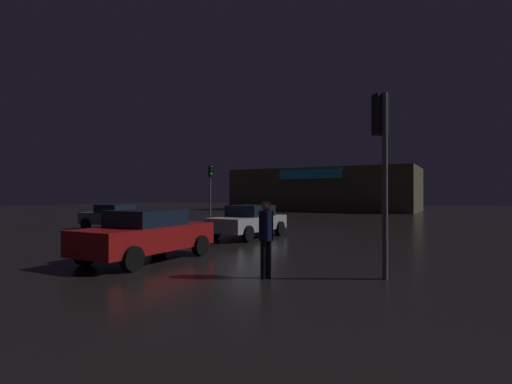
% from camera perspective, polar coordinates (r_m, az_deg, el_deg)
% --- Properties ---
extents(ground_plane, '(120.00, 120.00, 0.00)m').
position_cam_1_polar(ground_plane, '(19.28, -1.82, -6.17)').
color(ground_plane, black).
extents(store_building, '(21.76, 10.12, 5.07)m').
position_cam_1_polar(store_building, '(48.25, 10.17, 0.32)').
color(store_building, brown).
rests_on(store_building, ground).
extents(traffic_signal_main, '(0.43, 0.42, 4.29)m').
position_cam_1_polar(traffic_signal_main, '(9.42, 18.22, 7.02)').
color(traffic_signal_main, '#595B60').
rests_on(traffic_signal_main, ground).
extents(traffic_signal_opposite, '(0.42, 0.42, 4.23)m').
position_cam_1_polar(traffic_signal_opposite, '(29.59, -6.82, 1.81)').
color(traffic_signal_opposite, '#595B60').
rests_on(traffic_signal_opposite, ground).
extents(car_near, '(2.03, 4.35, 1.49)m').
position_cam_1_polar(car_near, '(11.81, -15.94, -6.07)').
color(car_near, '#A51414').
rests_on(car_near, ground).
extents(car_far, '(2.06, 4.36, 1.46)m').
position_cam_1_polar(car_far, '(17.33, -1.06, -4.30)').
color(car_far, '#B7B7BF').
rests_on(car_far, ground).
extents(car_crossing, '(3.98, 1.95, 1.40)m').
position_cam_1_polar(car_crossing, '(22.58, -20.30, -3.47)').
color(car_crossing, slate).
rests_on(car_crossing, ground).
extents(pedestrian, '(0.44, 0.44, 1.80)m').
position_cam_1_polar(pedestrian, '(8.93, 1.51, -6.08)').
color(pedestrian, black).
rests_on(pedestrian, ground).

